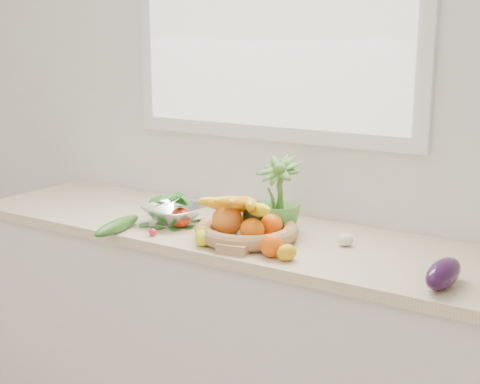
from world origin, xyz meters
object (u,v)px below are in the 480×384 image
Objects in this scene: cucumber at (117,226)px; colander_with_spinach at (174,209)px; eggplant at (443,273)px; potted_herb at (278,197)px; fruit_basket at (246,225)px; apple at (181,218)px.

colander_with_spinach is (0.11, 0.20, 0.04)m from cucumber.
eggplant reaches higher than cucumber.
potted_herb reaches higher than colander_with_spinach.
colander_with_spinach is (-1.07, 0.10, 0.02)m from eggplant.
fruit_basket is at bearing 22.73° from cucumber.
eggplant is (1.02, -0.08, 0.00)m from apple.
cucumber is 0.49m from fruit_basket.
colander_with_spinach is at bearing -162.13° from potted_herb.
potted_herb is (0.50, 0.33, 0.11)m from cucumber.
fruit_basket is 1.71× the size of colander_with_spinach.
cucumber is 0.63× the size of fruit_basket.
colander_with_spinach is at bearing 174.44° from eggplant.
eggplant is 1.18m from cucumber.
potted_herb is at bearing 33.15° from cucumber.
fruit_basket is at bearing 172.94° from eggplant.
cucumber is at bearing -118.93° from colander_with_spinach.
colander_with_spinach reaches higher than apple.
potted_herb is at bearing 23.79° from apple.
eggplant is 1.07m from colander_with_spinach.
cucumber is 1.08× the size of colander_with_spinach.
apple is 0.38m from potted_herb.
apple is 0.31× the size of colander_with_spinach.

